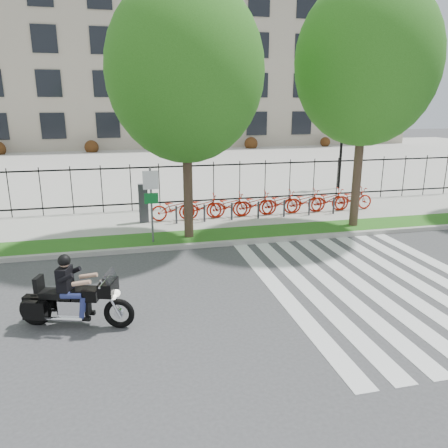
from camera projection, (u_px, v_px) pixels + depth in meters
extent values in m
plane|color=#3A3A3D|center=(196.00, 303.00, 10.52)|extent=(120.00, 120.00, 0.00)
cube|color=#9F9E96|center=(175.00, 247.00, 14.34)|extent=(60.00, 0.20, 0.15)
cube|color=#1E5B16|center=(172.00, 239.00, 15.14)|extent=(60.00, 1.50, 0.15)
cube|color=#A5A29A|center=(164.00, 221.00, 17.48)|extent=(60.00, 3.50, 0.15)
cube|color=#A5A29A|center=(141.00, 164.00, 33.92)|extent=(80.00, 34.00, 0.10)
cube|color=#A29683|center=(127.00, 54.00, 49.97)|extent=(60.00, 20.00, 20.00)
cylinder|color=black|center=(341.00, 153.00, 23.45)|extent=(0.14, 0.14, 4.00)
cylinder|color=black|center=(343.00, 117.00, 22.93)|extent=(0.06, 0.70, 0.70)
sphere|color=white|center=(337.00, 115.00, 22.83)|extent=(0.36, 0.36, 0.36)
sphere|color=white|center=(350.00, 115.00, 22.98)|extent=(0.36, 0.36, 0.36)
cylinder|color=#39271F|center=(188.00, 180.00, 14.72)|extent=(0.32, 0.32, 3.96)
ellipsoid|color=#205814|center=(185.00, 71.00, 13.77)|extent=(5.03, 5.03, 5.78)
cylinder|color=#39271F|center=(358.00, 168.00, 16.07)|extent=(0.32, 0.32, 4.35)
ellipsoid|color=#205814|center=(366.00, 62.00, 15.08)|extent=(4.99, 4.99, 5.73)
cube|color=#2D2D33|center=(143.00, 203.00, 16.84)|extent=(0.35, 0.25, 1.50)
imported|color=#A51606|center=(175.00, 208.00, 17.18)|extent=(1.87, 0.65, 0.98)
cylinder|color=#2D2D33|center=(176.00, 215.00, 16.75)|extent=(0.08, 0.08, 0.70)
imported|color=#A51606|center=(202.00, 207.00, 17.42)|extent=(1.87, 0.65, 0.98)
cylinder|color=#2D2D33|center=(204.00, 213.00, 16.99)|extent=(0.08, 0.08, 0.70)
imported|color=#A51606|center=(229.00, 205.00, 17.67)|extent=(1.87, 0.65, 0.98)
cylinder|color=#2D2D33|center=(232.00, 212.00, 17.24)|extent=(0.08, 0.08, 0.70)
imported|color=#A51606|center=(255.00, 204.00, 17.91)|extent=(1.87, 0.65, 0.98)
cylinder|color=#2D2D33|center=(258.00, 210.00, 17.48)|extent=(0.08, 0.08, 0.70)
imported|color=#A51606|center=(280.00, 202.00, 18.16)|extent=(1.87, 0.65, 0.98)
cylinder|color=#2D2D33|center=(284.00, 208.00, 17.73)|extent=(0.08, 0.08, 0.70)
imported|color=#A51606|center=(305.00, 201.00, 18.40)|extent=(1.87, 0.65, 0.98)
cylinder|color=#2D2D33|center=(309.00, 207.00, 17.97)|extent=(0.08, 0.08, 0.70)
imported|color=#A51606|center=(328.00, 200.00, 18.65)|extent=(1.87, 0.65, 0.98)
cylinder|color=#2D2D33|center=(334.00, 206.00, 18.22)|extent=(0.08, 0.08, 0.70)
imported|color=#A51606|center=(352.00, 199.00, 18.89)|extent=(1.87, 0.65, 0.98)
cylinder|color=#2D2D33|center=(357.00, 204.00, 18.46)|extent=(0.08, 0.08, 0.70)
cylinder|color=#59595B|center=(152.00, 206.00, 14.30)|extent=(0.07, 0.07, 2.50)
cube|color=white|center=(150.00, 180.00, 14.04)|extent=(0.50, 0.03, 0.60)
cube|color=#0C6626|center=(151.00, 198.00, 14.20)|extent=(0.45, 0.03, 0.35)
torus|color=black|center=(119.00, 313.00, 9.30)|extent=(0.68, 0.33, 0.67)
torus|color=black|center=(35.00, 310.00, 9.44)|extent=(0.72, 0.36, 0.71)
cube|color=black|center=(108.00, 287.00, 9.15)|extent=(0.44, 0.60, 0.29)
cube|color=#26262B|center=(111.00, 278.00, 9.09)|extent=(0.29, 0.51, 0.30)
cube|color=silver|center=(74.00, 307.00, 9.34)|extent=(0.66, 0.49, 0.39)
cube|color=black|center=(86.00, 294.00, 9.24)|extent=(0.61, 0.48, 0.25)
cube|color=black|center=(57.00, 294.00, 9.29)|extent=(0.76, 0.54, 0.14)
cube|color=black|center=(39.00, 284.00, 9.26)|extent=(0.19, 0.35, 0.33)
cube|color=black|center=(34.00, 310.00, 9.10)|extent=(0.51, 0.30, 0.39)
cube|color=black|center=(48.00, 298.00, 9.67)|extent=(0.51, 0.30, 0.39)
cube|color=black|center=(65.00, 279.00, 9.18)|extent=(0.34, 0.44, 0.51)
sphere|color=tan|center=(64.00, 262.00, 9.08)|extent=(0.22, 0.22, 0.22)
sphere|color=black|center=(64.00, 261.00, 9.07)|extent=(0.26, 0.26, 0.26)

